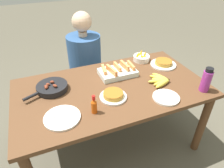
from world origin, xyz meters
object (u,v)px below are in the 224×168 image
object	(u,v)px
frittata_plate_center	(113,95)
empty_plate_far_left	(166,97)
empty_plate_near_front	(62,118)
person_figure	(86,71)
frittata_plate_side	(163,63)
skillet	(52,88)
fruit_bowl_mango	(141,58)
water_bottle	(206,80)
banana_bunch	(161,80)
hot_sauce_bottle	(94,105)
melon_tray	(118,72)

from	to	relation	value
frittata_plate_center	empty_plate_far_left	bearing A→B (deg)	-23.20
empty_plate_near_front	person_figure	xyz separation A→B (m)	(0.42, 0.95, -0.24)
frittata_plate_side	empty_plate_near_front	size ratio (longest dim) A/B	0.99
skillet	fruit_bowl_mango	bearing A→B (deg)	167.01
water_bottle	frittata_plate_center	bearing A→B (deg)	165.48
frittata_plate_side	water_bottle	size ratio (longest dim) A/B	1.20
banana_bunch	water_bottle	size ratio (longest dim) A/B	1.13
empty_plate_near_front	skillet	bearing A→B (deg)	92.49
water_bottle	skillet	bearing A→B (deg)	157.95
empty_plate_far_left	hot_sauce_bottle	distance (m)	0.58
fruit_bowl_mango	person_figure	xyz separation A→B (m)	(-0.51, 0.40, -0.27)
frittata_plate_center	frittata_plate_side	distance (m)	0.73
frittata_plate_center	empty_plate_far_left	size ratio (longest dim) A/B	1.02
skillet	person_figure	world-z (taller)	person_figure
banana_bunch	empty_plate_far_left	world-z (taller)	banana_bunch
banana_bunch	hot_sauce_bottle	bearing A→B (deg)	-166.91
frittata_plate_center	fruit_bowl_mango	size ratio (longest dim) A/B	1.29
frittata_plate_side	water_bottle	bearing A→B (deg)	-82.40
frittata_plate_side	fruit_bowl_mango	world-z (taller)	fruit_bowl_mango
empty_plate_near_front	frittata_plate_center	bearing A→B (deg)	11.32
empty_plate_near_front	person_figure	world-z (taller)	person_figure
melon_tray	water_bottle	bearing A→B (deg)	-41.28
water_bottle	frittata_plate_side	bearing A→B (deg)	97.60
frittata_plate_center	water_bottle	world-z (taller)	water_bottle
person_figure	frittata_plate_center	bearing A→B (deg)	-90.38
banana_bunch	hot_sauce_bottle	xyz separation A→B (m)	(-0.66, -0.15, 0.05)
banana_bunch	melon_tray	bearing A→B (deg)	139.24
empty_plate_far_left	person_figure	bearing A→B (deg)	109.98
banana_bunch	skillet	xyz separation A→B (m)	(-0.90, 0.24, 0.01)
skillet	person_figure	distance (m)	0.78
melon_tray	empty_plate_near_front	xyz separation A→B (m)	(-0.59, -0.39, -0.02)
frittata_plate_side	frittata_plate_center	bearing A→B (deg)	-155.89
skillet	hot_sauce_bottle	xyz separation A→B (m)	(0.24, -0.39, 0.04)
water_bottle	hot_sauce_bottle	size ratio (longest dim) A/B	1.41
melon_tray	skillet	xyz separation A→B (m)	(-0.60, -0.02, -0.01)
empty_plate_near_front	banana_bunch	bearing A→B (deg)	8.34
person_figure	hot_sauce_bottle	bearing A→B (deg)	-101.36
frittata_plate_center	frittata_plate_side	bearing A→B (deg)	24.11
banana_bunch	frittata_plate_side	bearing A→B (deg)	51.83
melon_tray	empty_plate_far_left	size ratio (longest dim) A/B	1.59
empty_plate_near_front	empty_plate_far_left	size ratio (longest dim) A/B	1.21
skillet	hot_sauce_bottle	world-z (taller)	hot_sauce_bottle
frittata_plate_side	person_figure	size ratio (longest dim) A/B	0.22
frittata_plate_center	empty_plate_near_front	world-z (taller)	frittata_plate_center
hot_sauce_bottle	frittata_plate_side	bearing A→B (deg)	25.31
banana_bunch	person_figure	xyz separation A→B (m)	(-0.46, 0.82, -0.25)
fruit_bowl_mango	frittata_plate_center	bearing A→B (deg)	-137.22
hot_sauce_bottle	person_figure	distance (m)	1.04
skillet	empty_plate_far_left	bearing A→B (deg)	126.86
melon_tray	fruit_bowl_mango	size ratio (longest dim) A/B	1.99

